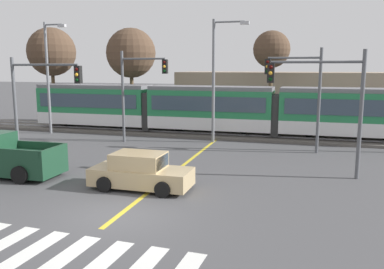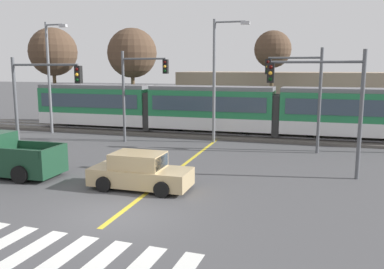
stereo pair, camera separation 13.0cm
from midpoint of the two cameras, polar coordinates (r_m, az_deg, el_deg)
name	(u,v)px [view 2 (the right image)]	position (r m, az deg, el deg)	size (l,w,h in m)	color
ground_plane	(118,215)	(14.46, -10.09, -11.05)	(200.00, 200.00, 0.00)	#474749
track_bed	(222,134)	(30.02, 4.40, 0.03)	(120.00, 4.00, 0.18)	#56514C
rail_near	(220,134)	(29.30, 4.11, 0.07)	(120.00, 0.08, 0.10)	#939399
rail_far	(224,131)	(30.69, 4.69, 0.50)	(120.00, 0.08, 0.10)	#939399
light_rail_tram	(212,108)	(29.94, 2.89, 3.79)	(28.00, 2.64, 3.43)	silver
crosswalk_stripe_2	(29,251)	(12.50, -21.66, -14.98)	(0.56, 2.80, 0.01)	silver
crosswalk_stripe_3	(62,257)	(11.86, -17.46, -16.11)	(0.56, 2.80, 0.01)	silver
crosswalk_stripe_4	(98,264)	(11.29, -12.75, -17.27)	(0.56, 2.80, 0.01)	silver
lane_centre_line	(180,168)	(20.49, -1.56, -4.71)	(0.20, 16.18, 0.01)	gold
sedan_crossing	(140,172)	(17.10, -7.05, -5.26)	(4.21, 1.94, 1.52)	tan
pickup_truck	(3,157)	(20.94, -24.82, -2.93)	(5.41, 2.27, 1.98)	#193D28
traffic_light_mid_left	(38,92)	(23.29, -20.61, 5.67)	(4.25, 0.38, 5.53)	#515459
traffic_light_far_left	(138,84)	(27.04, -7.44, 7.10)	(3.25, 0.38, 6.04)	#515459
traffic_light_mid_right	(327,94)	(19.31, 18.59, 5.39)	(4.25, 0.38, 5.79)	#515459
traffic_light_far_right	(301,86)	(24.57, 15.24, 6.64)	(3.25, 0.38, 6.10)	#515459
street_lamp_west	(50,72)	(32.32, -19.14, 8.32)	(1.82, 0.28, 8.24)	slate
street_lamp_centre	(218,73)	(26.84, 3.77, 8.60)	(2.36, 0.28, 8.04)	slate
bare_tree_far_west	(53,52)	(39.71, -18.84, 10.89)	(4.35, 4.35, 8.51)	brown
bare_tree_west	(132,53)	(35.96, -8.29, 11.21)	(4.24, 4.24, 8.29)	brown
bare_tree_east	(273,50)	(33.80, 11.36, 11.52)	(2.96, 2.96, 7.87)	brown
building_backdrop_far	(289,96)	(39.55, 13.59, 5.24)	(20.62, 6.00, 4.50)	gray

